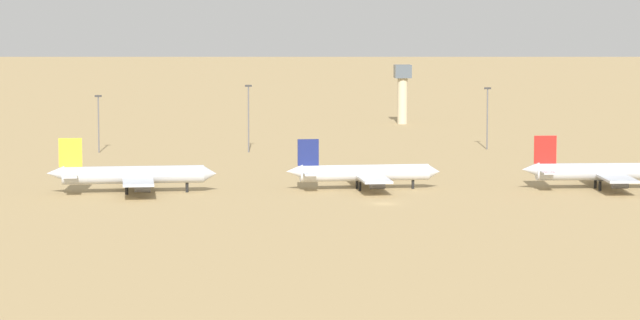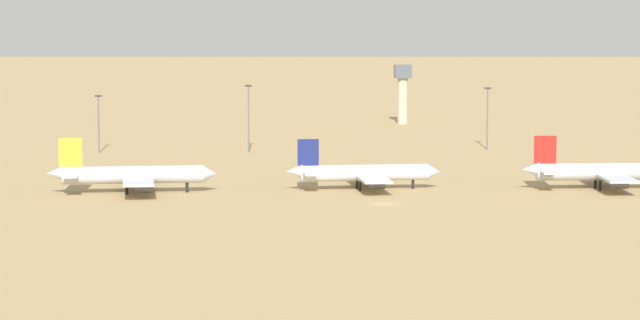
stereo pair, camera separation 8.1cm
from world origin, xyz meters
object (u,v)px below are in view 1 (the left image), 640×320
at_px(light_pole_mid, 249,114).
at_px(parked_jet_yellow_2, 131,175).
at_px(light_pole_west, 99,119).
at_px(parked_jet_red_4, 603,172).
at_px(parked_jet_navy_3, 363,173).
at_px(control_tower, 403,88).
at_px(light_pole_east, 487,114).

bearing_deg(light_pole_mid, parked_jet_yellow_2, -108.52).
bearing_deg(light_pole_west, parked_jet_red_4, -37.61).
relative_size(parked_jet_navy_3, parked_jet_red_4, 0.95).
distance_m(parked_jet_yellow_2, light_pole_mid, 86.35).
height_order(control_tower, light_pole_west, control_tower).
height_order(light_pole_west, light_pole_east, light_pole_east).
height_order(parked_jet_navy_3, control_tower, control_tower).
xyz_separation_m(light_pole_west, light_pole_east, (102.52, 0.32, 0.77)).
distance_m(parked_jet_red_4, light_pole_mid, 110.58).
relative_size(parked_jet_red_4, control_tower, 1.87).
bearing_deg(light_pole_west, control_tower, 42.18).
bearing_deg(parked_jet_navy_3, parked_jet_yellow_2, 179.37).
bearing_deg(control_tower, light_pole_west, -137.82).
relative_size(parked_jet_yellow_2, light_pole_east, 2.14).
bearing_deg(parked_jet_yellow_2, control_tower, 61.99).
xyz_separation_m(parked_jet_yellow_2, light_pole_mid, (27.35, 81.66, 6.24)).
bearing_deg(control_tower, parked_jet_navy_3, -100.37).
bearing_deg(light_pole_mid, light_pole_west, 176.24).
distance_m(parked_jet_red_4, control_tower, 169.38).
relative_size(parked_jet_red_4, light_pole_east, 2.11).
bearing_deg(light_pole_east, parked_jet_yellow_2, -137.07).
distance_m(light_pole_mid, light_pole_east, 63.61).
height_order(parked_jet_navy_3, parked_jet_red_4, parked_jet_red_4).
bearing_deg(parked_jet_navy_3, light_pole_east, 60.16).
relative_size(control_tower, light_pole_east, 1.13).
bearing_deg(light_pole_west, parked_jet_yellow_2, -82.14).
distance_m(parked_jet_red_4, light_pole_east, 86.83).
height_order(control_tower, light_pole_east, control_tower).
bearing_deg(parked_jet_navy_3, control_tower, 76.75).
relative_size(parked_jet_yellow_2, light_pole_mid, 2.00).
distance_m(parked_jet_navy_3, parked_jet_red_4, 51.07).
height_order(parked_jet_navy_3, light_pole_east, light_pole_east).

